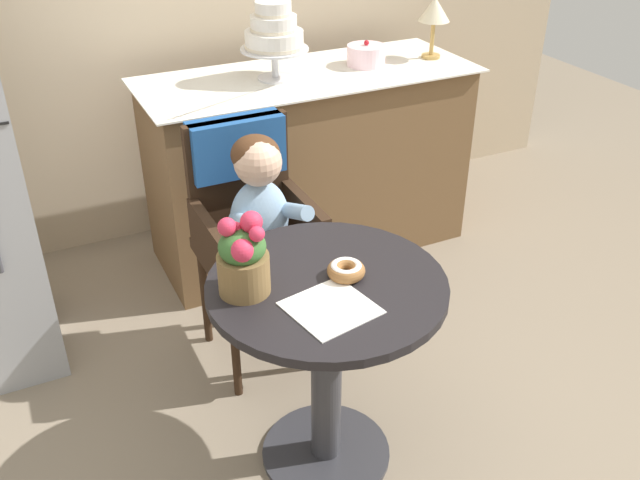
# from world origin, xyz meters

# --- Properties ---
(ground_plane) EXTENTS (8.00, 8.00, 0.00)m
(ground_plane) POSITION_xyz_m (0.00, 0.00, 0.00)
(ground_plane) COLOR gray
(cafe_table) EXTENTS (0.72, 0.72, 0.72)m
(cafe_table) POSITION_xyz_m (0.00, 0.00, 0.51)
(cafe_table) COLOR black
(cafe_table) RESTS_ON ground
(wicker_chair) EXTENTS (0.42, 0.45, 0.95)m
(wicker_chair) POSITION_xyz_m (0.01, 0.69, 0.64)
(wicker_chair) COLOR #332114
(wicker_chair) RESTS_ON ground
(seated_child) EXTENTS (0.27, 0.32, 0.73)m
(seated_child) POSITION_xyz_m (0.01, 0.54, 0.68)
(seated_child) COLOR #8CADCC
(seated_child) RESTS_ON ground
(paper_napkin) EXTENTS (0.26, 0.26, 0.00)m
(paper_napkin) POSITION_xyz_m (-0.05, -0.12, 0.72)
(paper_napkin) COLOR white
(paper_napkin) RESTS_ON cafe_table
(donut_front) EXTENTS (0.11, 0.11, 0.05)m
(donut_front) POSITION_xyz_m (0.06, 0.00, 0.74)
(donut_front) COLOR #936033
(donut_front) RESTS_ON cafe_table
(flower_vase) EXTENTS (0.15, 0.15, 0.25)m
(flower_vase) POSITION_xyz_m (-0.23, 0.06, 0.83)
(flower_vase) COLOR brown
(flower_vase) RESTS_ON cafe_table
(display_counter) EXTENTS (1.56, 0.62, 0.90)m
(display_counter) POSITION_xyz_m (0.55, 1.30, 0.45)
(display_counter) COLOR brown
(display_counter) RESTS_ON ground
(tiered_cake_stand) EXTENTS (0.30, 0.30, 0.34)m
(tiered_cake_stand) POSITION_xyz_m (0.39, 1.30, 1.10)
(tiered_cake_stand) COLOR silver
(tiered_cake_stand) RESTS_ON display_counter
(round_layer_cake) EXTENTS (0.18, 0.18, 0.12)m
(round_layer_cake) POSITION_xyz_m (0.85, 1.31, 0.95)
(round_layer_cake) COLOR silver
(round_layer_cake) RESTS_ON display_counter
(table_lamp) EXTENTS (0.15, 0.15, 0.28)m
(table_lamp) POSITION_xyz_m (1.19, 1.27, 1.12)
(table_lamp) COLOR #B28C47
(table_lamp) RESTS_ON display_counter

